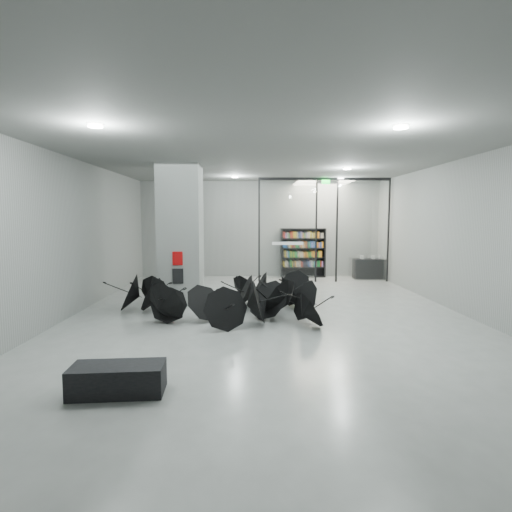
{
  "coord_description": "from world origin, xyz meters",
  "views": [
    {
      "loc": [
        -0.52,
        -9.61,
        2.48
      ],
      "look_at": [
        -0.3,
        1.5,
        1.4
      ],
      "focal_mm": 27.62,
      "sensor_mm": 36.0,
      "label": 1
    }
  ],
  "objects_px": {
    "bookshelf": "(303,253)",
    "umbrella_cluster": "(236,303)",
    "column": "(181,234)",
    "shop_counter": "(370,269)",
    "bench": "(118,379)"
  },
  "relations": [
    {
      "from": "bookshelf",
      "to": "umbrella_cluster",
      "type": "relative_size",
      "value": 0.36
    },
    {
      "from": "column",
      "to": "umbrella_cluster",
      "type": "bearing_deg",
      "value": -46.44
    },
    {
      "from": "shop_counter",
      "to": "umbrella_cluster",
      "type": "relative_size",
      "value": 0.24
    },
    {
      "from": "bench",
      "to": "bookshelf",
      "type": "xyz_separation_m",
      "value": [
        4.15,
        10.95,
        0.81
      ]
    },
    {
      "from": "bench",
      "to": "umbrella_cluster",
      "type": "height_order",
      "value": "umbrella_cluster"
    },
    {
      "from": "bookshelf",
      "to": "shop_counter",
      "type": "xyz_separation_m",
      "value": [
        2.69,
        -0.55,
        -0.61
      ]
    },
    {
      "from": "bench",
      "to": "shop_counter",
      "type": "distance_m",
      "value": 12.45
    },
    {
      "from": "umbrella_cluster",
      "to": "column",
      "type": "bearing_deg",
      "value": 133.56
    },
    {
      "from": "bookshelf",
      "to": "umbrella_cluster",
      "type": "xyz_separation_m",
      "value": [
        -2.61,
        -6.5,
        -0.71
      ]
    },
    {
      "from": "column",
      "to": "bookshelf",
      "type": "xyz_separation_m",
      "value": [
        4.28,
        4.75,
        -0.98
      ]
    },
    {
      "from": "bench",
      "to": "shop_counter",
      "type": "bearing_deg",
      "value": 53.12
    },
    {
      "from": "column",
      "to": "shop_counter",
      "type": "bearing_deg",
      "value": 31.09
    },
    {
      "from": "column",
      "to": "umbrella_cluster",
      "type": "relative_size",
      "value": 0.7
    },
    {
      "from": "bookshelf",
      "to": "shop_counter",
      "type": "bearing_deg",
      "value": -12.13
    },
    {
      "from": "bench",
      "to": "column",
      "type": "bearing_deg",
      "value": 87.62
    }
  ]
}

